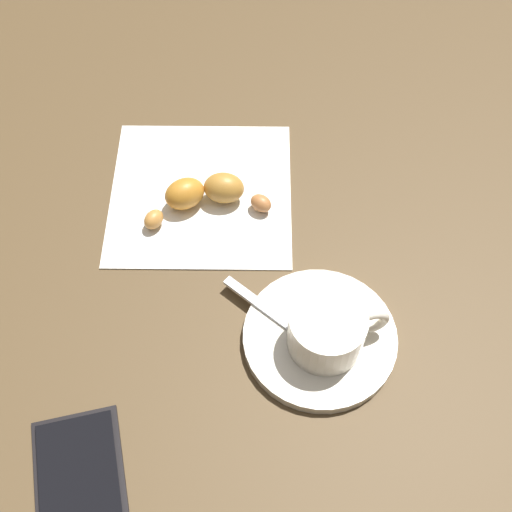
% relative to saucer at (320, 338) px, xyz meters
% --- Properties ---
extents(ground_plane, '(1.80, 1.80, 0.00)m').
position_rel_saucer_xyz_m(ground_plane, '(0.11, 0.05, -0.01)').
color(ground_plane, '#4C3922').
extents(saucer, '(0.14, 0.14, 0.01)m').
position_rel_saucer_xyz_m(saucer, '(0.00, 0.00, 0.00)').
color(saucer, beige).
rests_on(saucer, ground).
extents(espresso_cup, '(0.07, 0.09, 0.05)m').
position_rel_saucer_xyz_m(espresso_cup, '(-0.01, -0.00, 0.03)').
color(espresso_cup, beige).
rests_on(espresso_cup, saucer).
extents(teaspoon, '(0.13, 0.09, 0.01)m').
position_rel_saucer_xyz_m(teaspoon, '(0.00, 0.02, 0.01)').
color(teaspoon, silver).
rests_on(teaspoon, saucer).
extents(sugar_packet, '(0.05, 0.06, 0.01)m').
position_rel_saucer_xyz_m(sugar_packet, '(0.02, -0.02, 0.01)').
color(sugar_packet, tan).
rests_on(sugar_packet, saucer).
extents(napkin, '(0.24, 0.24, 0.00)m').
position_rel_saucer_xyz_m(napkin, '(0.20, 0.06, -0.00)').
color(napkin, white).
rests_on(napkin, ground).
extents(croissant, '(0.06, 0.14, 0.03)m').
position_rel_saucer_xyz_m(croissant, '(0.19, 0.06, 0.01)').
color(croissant, '#AC6B3A').
rests_on(croissant, napkin).
extents(cell_phone, '(0.14, 0.08, 0.01)m').
position_rel_saucer_xyz_m(cell_phone, '(-0.08, 0.23, -0.00)').
color(cell_phone, black).
rests_on(cell_phone, ground).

